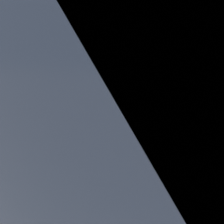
# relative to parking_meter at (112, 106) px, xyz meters

# --- Properties ---
(sidewalk) EXTENTS (24.00, 2.80, 0.13)m
(sidewalk) POSITION_rel_parking_meter_xyz_m (-0.35, 1.19, -1.03)
(sidewalk) COLOR #9E9B96
(sidewalk) RESTS_ON ground_plane
(building_facade) EXTENTS (24.00, 0.30, 5.96)m
(building_facade) POSITION_rel_parking_meter_xyz_m (-0.35, 3.58, 1.88)
(building_facade) COLOR #935642
(building_facade) RESTS_ON ground_plane
(parking_meter) EXTENTS (0.17, 0.12, 1.38)m
(parking_meter) POSITION_rel_parking_meter_xyz_m (0.00, 0.00, 0.00)
(parking_meter) COLOR #2D2D30
(parking_meter) RESTS_ON sidewalk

